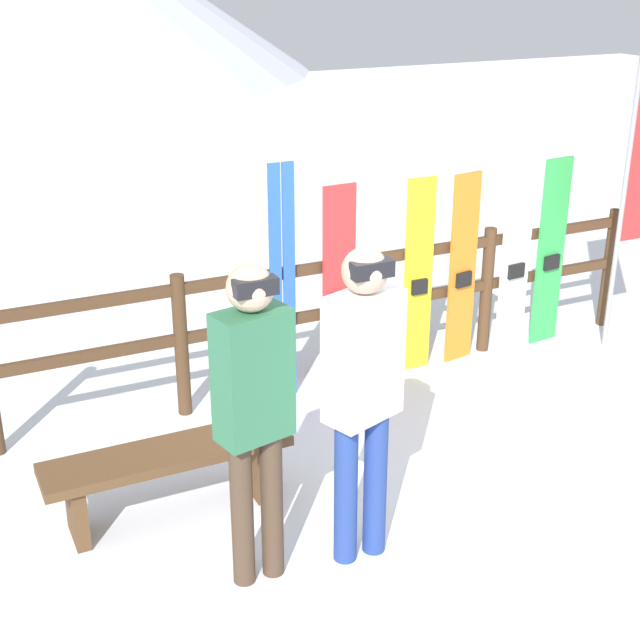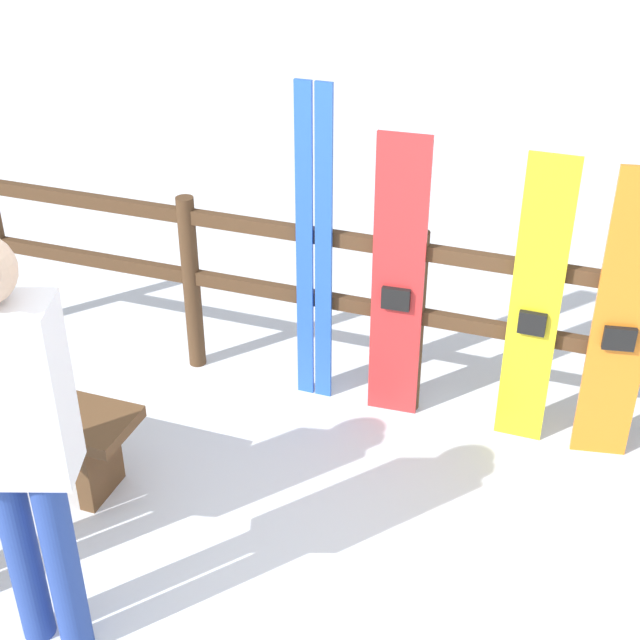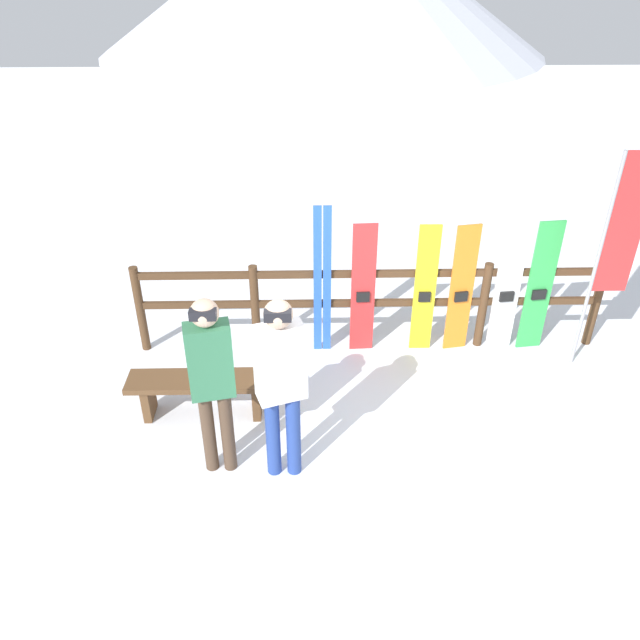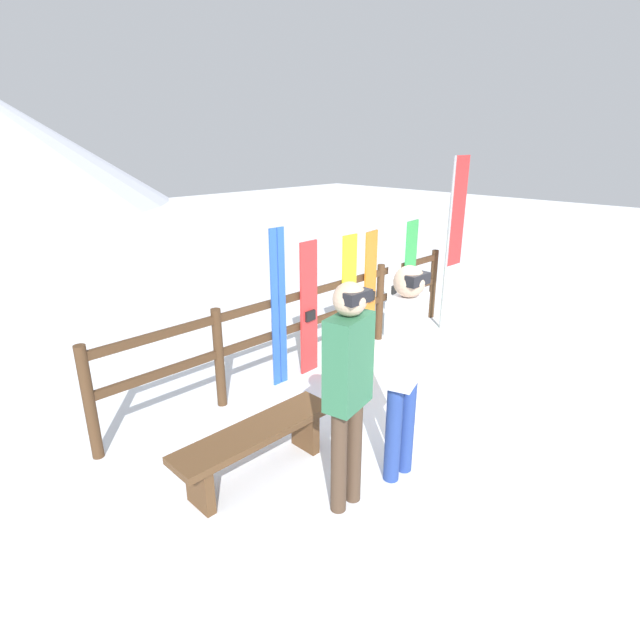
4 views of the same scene
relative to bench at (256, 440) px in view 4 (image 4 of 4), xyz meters
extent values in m
plane|color=white|center=(1.78, -0.41, -0.34)|extent=(40.00, 40.00, 0.00)
cylinder|color=#4C331E|center=(-0.84, 1.20, 0.20)|extent=(0.10, 0.10, 1.07)
cylinder|color=#4C331E|center=(0.47, 1.20, 0.20)|extent=(0.10, 0.10, 1.07)
cylinder|color=#4C331E|center=(1.78, 1.20, 0.20)|extent=(0.10, 0.10, 1.07)
cylinder|color=#4C331E|center=(3.09, 1.20, 0.20)|extent=(0.10, 0.10, 1.07)
cylinder|color=#4C331E|center=(4.40, 1.20, 0.20)|extent=(0.10, 0.10, 1.07)
cube|color=#4C331E|center=(1.78, 1.20, 0.25)|extent=(5.24, 0.05, 0.08)
cube|color=#4C331E|center=(1.78, 1.20, 0.63)|extent=(5.24, 0.05, 0.08)
cube|color=brown|center=(0.00, 0.00, 0.08)|extent=(1.45, 0.36, 0.06)
cube|color=brown|center=(-0.55, 0.00, -0.14)|extent=(0.08, 0.29, 0.39)
cube|color=brown|center=(0.55, 0.00, -0.14)|extent=(0.08, 0.29, 0.39)
cylinder|color=#4C3828|center=(0.18, -0.76, 0.09)|extent=(0.12, 0.12, 0.86)
cylinder|color=#4C3828|center=(0.34, -0.76, 0.09)|extent=(0.12, 0.12, 0.86)
cube|color=#33724C|center=(0.26, -0.76, 0.86)|extent=(0.41, 0.28, 0.68)
sphere|color=#D8B293|center=(0.26, -0.76, 1.32)|extent=(0.23, 0.23, 0.23)
cube|color=black|center=(0.26, -0.83, 1.35)|extent=(0.21, 0.08, 0.08)
cylinder|color=navy|center=(0.75, -0.82, 0.10)|extent=(0.13, 0.13, 0.87)
cylinder|color=navy|center=(0.93, -0.82, 0.10)|extent=(0.13, 0.13, 0.87)
cube|color=white|center=(0.84, -0.82, 0.88)|extent=(0.45, 0.34, 0.69)
sphere|color=#D8B293|center=(0.84, -0.82, 1.34)|extent=(0.24, 0.24, 0.24)
cube|color=black|center=(0.84, -0.89, 1.37)|extent=(0.21, 0.08, 0.08)
cube|color=blue|center=(1.18, 1.14, 0.56)|extent=(0.09, 0.02, 1.79)
cube|color=blue|center=(1.28, 1.14, 0.56)|extent=(0.09, 0.02, 1.79)
cube|color=red|center=(1.69, 1.14, 0.46)|extent=(0.27, 0.04, 1.59)
cube|color=black|center=(1.69, 1.11, 0.38)|extent=(0.15, 0.04, 0.12)
cube|color=yellow|center=(2.38, 1.14, 0.45)|extent=(0.24, 0.03, 1.57)
cube|color=black|center=(2.38, 1.11, 0.37)|extent=(0.13, 0.03, 0.12)
cube|color=orange|center=(2.80, 1.14, 0.45)|extent=(0.28, 0.07, 1.56)
cube|color=black|center=(2.80, 1.11, 0.37)|extent=(0.15, 0.06, 0.12)
cube|color=white|center=(3.31, 1.14, 0.44)|extent=(0.29, 0.05, 1.55)
cube|color=black|center=(3.31, 1.11, 0.36)|extent=(0.16, 0.05, 0.12)
cube|color=green|center=(3.68, 1.14, 0.46)|extent=(0.30, 0.06, 1.60)
cube|color=black|center=(3.68, 1.11, 0.38)|extent=(0.16, 0.05, 0.12)
cylinder|color=#99999E|center=(4.08, 0.81, 0.89)|extent=(0.04, 0.04, 2.44)
cube|color=red|center=(4.28, 0.81, 1.35)|extent=(0.36, 0.01, 1.51)
camera|label=1|loc=(-1.14, -4.44, 2.77)|focal=50.00mm
camera|label=2|loc=(2.66, -2.77, 2.61)|focal=50.00mm
camera|label=3|loc=(1.07, -4.94, 3.84)|focal=35.00mm
camera|label=4|loc=(-2.09, -2.84, 2.31)|focal=28.00mm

